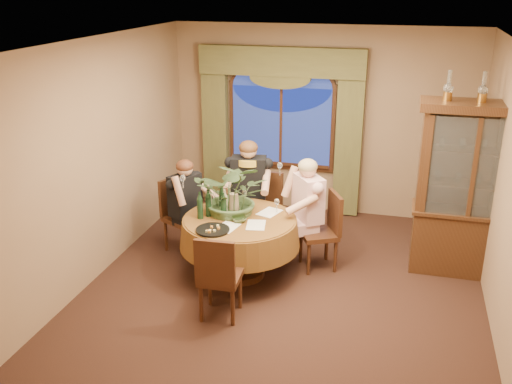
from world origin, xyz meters
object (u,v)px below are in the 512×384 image
(chair_right, at_px, (319,232))
(stoneware_vase, at_px, (234,203))
(chair_back_right, at_px, (263,211))
(olive_bowl, at_px, (239,219))
(oil_lamp_left, at_px, (449,85))
(person_scarf, at_px, (249,192))
(chair_back, at_px, (183,217))
(china_cabinet, at_px, (469,191))
(centerpiece_plant, at_px, (234,167))
(dining_table, at_px, (240,247))
(wine_bottle_3, at_px, (208,203))
(oil_lamp_center, at_px, (483,87))
(wine_bottle_5, at_px, (200,205))
(person_pink, at_px, (308,212))
(person_back, at_px, (186,207))
(wine_bottle_0, at_px, (225,203))
(wine_bottle_4, at_px, (222,198))
(wine_bottle_2, at_px, (209,198))
(chair_front_left, at_px, (220,275))

(chair_right, bearing_deg, stoneware_vase, 81.01)
(chair_back_right, bearing_deg, olive_bowl, 91.77)
(oil_lamp_left, height_order, stoneware_vase, oil_lamp_left)
(person_scarf, relative_size, olive_bowl, 8.51)
(chair_back, height_order, olive_bowl, chair_back)
(china_cabinet, relative_size, centerpiece_plant, 2.16)
(dining_table, height_order, wine_bottle_3, wine_bottle_3)
(wine_bottle_3, bearing_deg, stoneware_vase, 29.45)
(chair_back, bearing_deg, olive_bowl, 86.17)
(oil_lamp_center, relative_size, stoneware_vase, 1.33)
(wine_bottle_5, bearing_deg, stoneware_vase, 36.13)
(oil_lamp_center, bearing_deg, olive_bowl, -160.84)
(person_pink, bearing_deg, person_back, 58.20)
(china_cabinet, distance_m, oil_lamp_center, 1.22)
(person_pink, relative_size, wine_bottle_0, 4.19)
(olive_bowl, bearing_deg, wine_bottle_4, 137.37)
(wine_bottle_4, bearing_deg, person_pink, 19.91)
(dining_table, bearing_deg, person_back, 154.56)
(person_scarf, bearing_deg, wine_bottle_2, 62.28)
(chair_front_left, bearing_deg, wine_bottle_0, 101.40)
(chair_front_left, height_order, wine_bottle_3, wine_bottle_3)
(oil_lamp_center, xyz_separation_m, centerpiece_plant, (-2.69, -0.64, -0.95))
(oil_lamp_center, xyz_separation_m, wine_bottle_2, (-3.01, -0.66, -1.36))
(oil_lamp_left, bearing_deg, person_pink, -170.33)
(wine_bottle_2, bearing_deg, olive_bowl, -26.60)
(china_cabinet, relative_size, wine_bottle_3, 6.39)
(chair_right, distance_m, wine_bottle_3, 1.41)
(stoneware_vase, xyz_separation_m, wine_bottle_0, (-0.08, -0.10, 0.04))
(olive_bowl, relative_size, wine_bottle_2, 0.51)
(chair_right, bearing_deg, centerpiece_plant, 79.64)
(oil_lamp_left, height_order, chair_front_left, oil_lamp_left)
(centerpiece_plant, distance_m, wine_bottle_0, 0.44)
(chair_back_right, relative_size, wine_bottle_2, 2.91)
(dining_table, bearing_deg, china_cabinet, 17.08)
(dining_table, distance_m, olive_bowl, 0.41)
(person_pink, bearing_deg, wine_bottle_2, 72.79)
(wine_bottle_3, distance_m, wine_bottle_5, 0.12)
(wine_bottle_3, bearing_deg, person_back, 137.65)
(chair_right, xyz_separation_m, olive_bowl, (-0.85, -0.54, 0.30))
(china_cabinet, distance_m, person_scarf, 2.76)
(oil_lamp_center, xyz_separation_m, wine_bottle_3, (-2.96, -0.82, -1.36))
(oil_lamp_left, xyz_separation_m, person_pink, (-1.50, -0.26, -1.59))
(chair_back, xyz_separation_m, wine_bottle_0, (0.72, -0.43, 0.44))
(wine_bottle_2, bearing_deg, wine_bottle_4, 17.28)
(wine_bottle_2, distance_m, wine_bottle_4, 0.16)
(wine_bottle_2, bearing_deg, stoneware_vase, -0.78)
(person_scarf, bearing_deg, wine_bottle_0, 78.33)
(oil_lamp_center, distance_m, chair_back_right, 3.11)
(person_back, bearing_deg, stoneware_vase, 94.96)
(stoneware_vase, bearing_deg, chair_front_left, -81.14)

